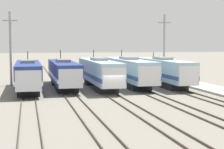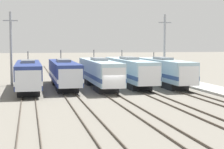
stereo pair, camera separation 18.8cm
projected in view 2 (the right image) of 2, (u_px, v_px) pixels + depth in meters
ground_plane at (113, 96)px, 42.92m from camera, size 400.00×400.00×0.00m
rail_pair_far_left at (29, 98)px, 40.86m from camera, size 1.50×120.00×0.15m
rail_pair_center_left at (72, 97)px, 41.89m from camera, size 1.51×120.00×0.15m
rail_pair_center at (113, 96)px, 42.91m from camera, size 1.51×120.00×0.15m
rail_pair_center_right at (152, 95)px, 43.94m from camera, size 1.51×120.00×0.15m
rail_pair_far_right at (190, 93)px, 44.97m from camera, size 1.50×120.00×0.15m
locomotive_far_left at (28, 75)px, 47.36m from camera, size 3.07×16.87×4.99m
locomotive_center_left at (64, 73)px, 50.86m from camera, size 3.07×18.21×5.09m
locomotive_center at (100, 73)px, 50.58m from camera, size 2.98×18.54×5.13m
locomotive_center_right at (130, 71)px, 53.39m from camera, size 3.10×19.04×5.06m
locomotive_far_right at (164, 71)px, 53.37m from camera, size 2.85×18.24×4.70m
catenary_tower_left at (11, 48)px, 53.50m from camera, size 2.05×0.34×10.57m
catenary_tower_right at (165, 47)px, 58.56m from camera, size 2.05×0.34×10.57m
platform at (224, 92)px, 45.96m from camera, size 4.00×120.00×0.26m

